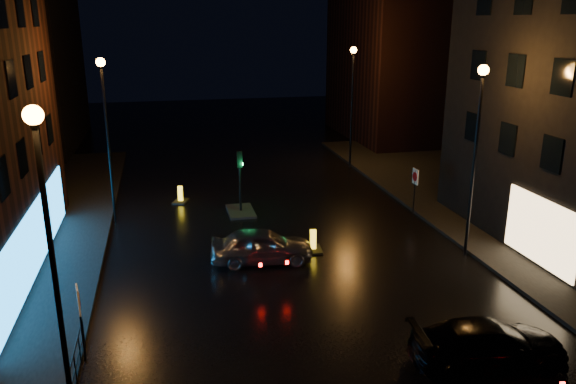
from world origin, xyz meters
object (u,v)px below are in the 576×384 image
(dark_sedan, at_px, (489,344))
(road_sign_right, at_px, (415,180))
(bollard_near, at_px, (313,246))
(bollard_far, at_px, (181,199))
(silver_hatchback, at_px, (262,246))
(traffic_signal, at_px, (241,204))
(road_sign_left, at_px, (79,306))

(dark_sedan, distance_m, road_sign_right, 13.98)
(bollard_near, relative_size, bollard_far, 0.95)
(bollard_far, bearing_deg, silver_hatchback, -51.28)
(traffic_signal, height_order, road_sign_right, traffic_signal)
(bollard_far, distance_m, road_sign_right, 13.28)
(bollard_near, bearing_deg, road_sign_right, 34.71)
(road_sign_left, bearing_deg, road_sign_right, 22.59)
(bollard_far, xyz_separation_m, road_sign_right, (12.23, -4.90, 1.68))
(silver_hatchback, bearing_deg, road_sign_left, 138.59)
(silver_hatchback, relative_size, road_sign_right, 1.74)
(traffic_signal, bearing_deg, dark_sedan, -71.28)
(silver_hatchback, bearing_deg, bollard_far, 24.67)
(silver_hatchback, distance_m, dark_sedan, 10.49)
(silver_hatchback, xyz_separation_m, dark_sedan, (5.36, -9.02, -0.05))
(bollard_far, height_order, road_sign_left, road_sign_left)
(dark_sedan, xyz_separation_m, bollard_near, (-2.87, 9.73, -0.48))
(bollard_far, relative_size, road_sign_right, 0.50)
(dark_sedan, height_order, road_sign_right, road_sign_right)
(bollard_near, bearing_deg, dark_sedan, -67.83)
(dark_sedan, distance_m, bollard_near, 10.16)
(traffic_signal, height_order, bollard_far, traffic_signal)
(silver_hatchback, height_order, bollard_far, silver_hatchback)
(silver_hatchback, distance_m, bollard_near, 2.65)
(silver_hatchback, relative_size, bollard_near, 3.63)
(traffic_signal, bearing_deg, road_sign_right, -14.38)
(silver_hatchback, height_order, road_sign_left, road_sign_left)
(dark_sedan, height_order, bollard_near, dark_sedan)
(road_sign_right, bearing_deg, road_sign_left, 32.33)
(bollard_far, bearing_deg, dark_sedan, -44.94)
(silver_hatchback, bearing_deg, dark_sedan, -143.06)
(traffic_signal, relative_size, dark_sedan, 0.72)
(traffic_signal, xyz_separation_m, silver_hatchback, (-0.03, -6.72, 0.25))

